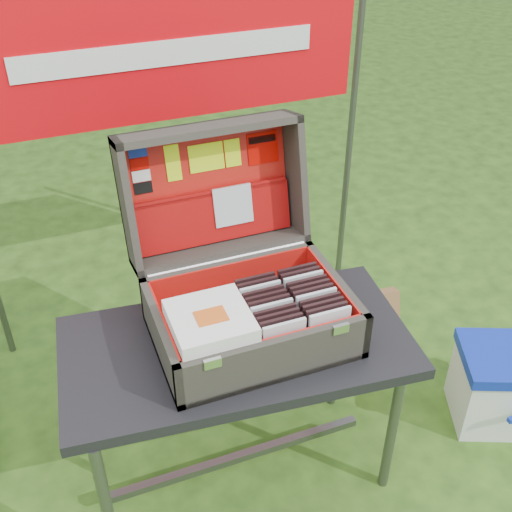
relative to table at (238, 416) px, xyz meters
name	(u,v)px	position (x,y,z in m)	size (l,w,h in m)	color
ground	(269,483)	(0.09, -0.06, -0.35)	(80.00, 80.00, 0.00)	#274315
table	(238,416)	(0.00, 0.00, 0.00)	(1.11, 0.55, 0.69)	black
table_top	(237,347)	(0.00, 0.00, 0.33)	(1.11, 0.55, 0.04)	black
table_leg_fr	(393,425)	(0.49, -0.22, -0.02)	(0.04, 0.04, 0.65)	#59595B
table_leg_bl	(87,414)	(-0.49, 0.22, -0.02)	(0.04, 0.04, 0.65)	#59595B
table_leg_br	(336,345)	(0.49, 0.22, -0.02)	(0.04, 0.04, 0.65)	#59595B
table_brace	(239,457)	(0.00, 0.00, -0.23)	(0.96, 0.03, 0.03)	#59595B
suitcase	(244,255)	(0.05, 0.07, 0.63)	(0.61, 0.59, 0.56)	#554F46
suitcase_base_bottom	(252,334)	(0.05, 0.01, 0.36)	(0.61, 0.43, 0.02)	#554F46
suitcase_base_wall_front	(277,361)	(0.05, -0.20, 0.43)	(0.61, 0.02, 0.16)	#554F46
suitcase_base_wall_back	(230,281)	(0.05, 0.21, 0.43)	(0.61, 0.02, 0.16)	#554F46
suitcase_base_wall_left	(161,340)	(-0.24, 0.01, 0.43)	(0.02, 0.43, 0.16)	#554F46
suitcase_base_wall_right	(335,297)	(0.35, 0.01, 0.43)	(0.02, 0.43, 0.16)	#554F46
suitcase_liner_floor	(252,331)	(0.05, 0.01, 0.37)	(0.56, 0.39, 0.01)	red
suitcase_latch_left	(213,363)	(-0.14, -0.21, 0.50)	(0.05, 0.01, 0.03)	silver
suitcase_latch_right	(341,329)	(0.25, -0.21, 0.50)	(0.05, 0.01, 0.03)	silver
suitcase_hinge	(228,259)	(0.05, 0.22, 0.51)	(0.02, 0.02, 0.55)	silver
suitcase_lid_back	(208,186)	(0.05, 0.42, 0.68)	(0.61, 0.43, 0.02)	#554F46
suitcase_lid_rim_far	(207,129)	(0.05, 0.40, 0.90)	(0.61, 0.02, 0.16)	#554F46
suitcase_lid_rim_near	(221,248)	(0.05, 0.30, 0.50)	(0.61, 0.02, 0.16)	#554F46
suitcase_lid_rim_left	(126,207)	(-0.24, 0.35, 0.70)	(0.02, 0.43, 0.16)	#554F46
suitcase_lid_rim_right	(295,176)	(0.35, 0.35, 0.70)	(0.02, 0.43, 0.16)	#554F46
suitcase_lid_liner	(209,187)	(0.05, 0.41, 0.69)	(0.56, 0.38, 0.01)	red
suitcase_liner_wall_front	(275,355)	(0.05, -0.18, 0.44)	(0.56, 0.01, 0.14)	red
suitcase_liner_wall_back	(232,280)	(0.05, 0.20, 0.44)	(0.56, 0.01, 0.14)	red
suitcase_liner_wall_left	(165,336)	(-0.22, 0.01, 0.44)	(0.01, 0.39, 0.14)	red
suitcase_liner_wall_right	(331,295)	(0.33, 0.01, 0.44)	(0.01, 0.39, 0.14)	red
suitcase_lid_pocket	(214,217)	(0.05, 0.36, 0.59)	(0.54, 0.17, 0.03)	#9F0C0C
suitcase_pocket_edge	(212,193)	(0.05, 0.38, 0.68)	(0.53, 0.02, 0.02)	#9F0C0C
suitcase_pocket_cd	(233,205)	(0.12, 0.35, 0.63)	(0.14, 0.14, 0.01)	silver
lid_sticker_cc_a	(138,152)	(-0.17, 0.44, 0.84)	(0.06, 0.04, 0.00)	#1933B2
lid_sticker_cc_b	(139,164)	(-0.17, 0.43, 0.80)	(0.06, 0.04, 0.00)	#C50600
lid_sticker_cc_c	(141,176)	(-0.17, 0.42, 0.76)	(0.06, 0.04, 0.00)	white
lid_sticker_cc_d	(143,188)	(-0.17, 0.41, 0.72)	(0.06, 0.04, 0.00)	black
lid_card_neon_tall	(173,163)	(-0.06, 0.43, 0.79)	(0.05, 0.12, 0.00)	#CFF315
lid_card_neon_main	(206,157)	(0.05, 0.43, 0.79)	(0.12, 0.09, 0.00)	#CFF315
lid_card_neon_small	(233,153)	(0.15, 0.43, 0.79)	(0.05, 0.09, 0.00)	#CFF315
lid_sticker_band	(263,148)	(0.25, 0.43, 0.79)	(0.11, 0.11, 0.00)	#C50600
lid_sticker_band_bar	(262,139)	(0.25, 0.43, 0.82)	(0.10, 0.02, 0.00)	black
cd_left_0	(284,343)	(0.09, -0.16, 0.45)	(0.13, 0.01, 0.15)	silver
cd_left_1	(281,338)	(0.09, -0.14, 0.45)	(0.13, 0.01, 0.15)	black
cd_left_2	(278,333)	(0.09, -0.11, 0.45)	(0.13, 0.01, 0.15)	black
cd_left_3	(275,328)	(0.09, -0.09, 0.45)	(0.13, 0.01, 0.15)	black
cd_left_4	(272,323)	(0.09, -0.07, 0.45)	(0.13, 0.01, 0.15)	silver
cd_left_5	(269,318)	(0.09, -0.04, 0.45)	(0.13, 0.01, 0.15)	black
cd_left_6	(266,313)	(0.09, -0.02, 0.45)	(0.13, 0.01, 0.15)	black
cd_left_7	(263,309)	(0.09, 0.01, 0.45)	(0.13, 0.01, 0.15)	black
cd_left_8	(260,304)	(0.09, 0.03, 0.45)	(0.13, 0.01, 0.15)	silver
cd_left_9	(257,300)	(0.09, 0.05, 0.45)	(0.13, 0.01, 0.15)	black
cd_left_10	(255,295)	(0.09, 0.08, 0.45)	(0.13, 0.01, 0.15)	black
cd_right_0	(329,331)	(0.24, -0.16, 0.45)	(0.13, 0.01, 0.15)	silver
cd_right_1	(325,326)	(0.24, -0.14, 0.45)	(0.13, 0.01, 0.15)	black
cd_right_2	(322,321)	(0.24, -0.11, 0.45)	(0.13, 0.01, 0.15)	black
cd_right_3	(318,316)	(0.24, -0.09, 0.45)	(0.13, 0.01, 0.15)	black
cd_right_4	(315,312)	(0.24, -0.07, 0.45)	(0.13, 0.01, 0.15)	silver
cd_right_5	(312,307)	(0.24, -0.04, 0.45)	(0.13, 0.01, 0.15)	black
cd_right_6	(309,303)	(0.24, -0.02, 0.45)	(0.13, 0.01, 0.15)	black
cd_right_7	(306,298)	(0.24, 0.01, 0.45)	(0.13, 0.01, 0.15)	black
cd_right_8	(302,294)	(0.24, 0.03, 0.45)	(0.13, 0.01, 0.15)	silver
cd_right_9	(299,290)	(0.24, 0.05, 0.45)	(0.13, 0.01, 0.15)	black
cd_right_10	(296,285)	(0.24, 0.08, 0.45)	(0.13, 0.01, 0.15)	black
songbook_0	(211,326)	(-0.10, -0.08, 0.51)	(0.23, 0.23, 0.01)	white
songbook_1	(210,324)	(-0.10, -0.08, 0.52)	(0.23, 0.23, 0.01)	white
songbook_2	(210,323)	(-0.10, -0.08, 0.52)	(0.23, 0.23, 0.01)	white
songbook_3	(210,322)	(-0.10, -0.08, 0.53)	(0.23, 0.23, 0.01)	white
songbook_4	(210,320)	(-0.10, -0.08, 0.53)	(0.23, 0.23, 0.01)	white
songbook_5	(210,319)	(-0.10, -0.08, 0.54)	(0.23, 0.23, 0.01)	white
songbook_6	(210,318)	(-0.10, -0.08, 0.54)	(0.23, 0.23, 0.01)	white
songbook_7	(210,316)	(-0.10, -0.08, 0.55)	(0.23, 0.23, 0.01)	white
songbook_8	(210,315)	(-0.10, -0.08, 0.55)	(0.23, 0.23, 0.01)	white
songbook_graphic	(211,316)	(-0.10, -0.09, 0.55)	(0.09, 0.07, 0.00)	#D85919
cooler	(505,386)	(1.10, -0.10, -0.17)	(0.40, 0.30, 0.35)	white
cooler_body	(504,390)	(1.10, -0.10, -0.19)	(0.38, 0.28, 0.30)	white
cardboard_box	(358,338)	(0.67, 0.34, -0.15)	(0.37, 0.06, 0.39)	olive
banner_post_right	(351,127)	(0.94, 1.04, 0.50)	(0.03, 0.03, 1.70)	#59595B
banner	(168,52)	(0.09, 1.03, 0.95)	(1.60, 0.01, 0.55)	red
banner_text	(169,53)	(0.09, 1.01, 0.95)	(1.20, 0.00, 0.10)	white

